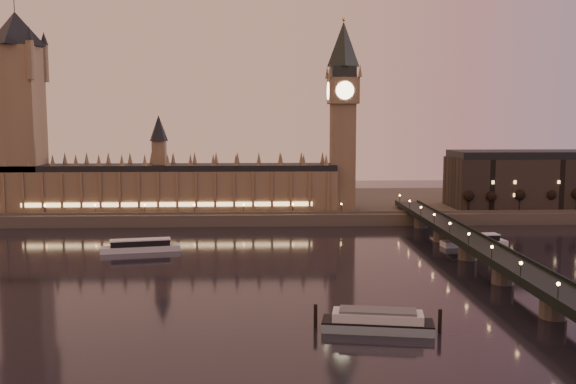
% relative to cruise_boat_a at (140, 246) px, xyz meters
% --- Properties ---
extents(ground, '(700.00, 700.00, 0.00)m').
position_rel_cruise_boat_a_xyz_m(ground, '(41.67, -39.70, -2.32)').
color(ground, black).
rests_on(ground, ground).
extents(far_embankment, '(560.00, 130.00, 6.00)m').
position_rel_cruise_boat_a_xyz_m(far_embankment, '(71.67, 125.30, 0.68)').
color(far_embankment, '#423D35').
rests_on(far_embankment, ground).
extents(palace_of_westminster, '(180.00, 26.62, 52.00)m').
position_rel_cruise_boat_a_xyz_m(palace_of_westminster, '(1.55, 81.29, 19.38)').
color(palace_of_westminster, brown).
rests_on(palace_of_westminster, ground).
extents(victoria_tower, '(31.68, 31.68, 118.00)m').
position_rel_cruise_boat_a_xyz_m(victoria_tower, '(-78.33, 81.30, 63.47)').
color(victoria_tower, brown).
rests_on(victoria_tower, ground).
extents(big_ben, '(17.68, 17.68, 104.00)m').
position_rel_cruise_boat_a_xyz_m(big_ben, '(95.66, 81.28, 61.63)').
color(big_ben, brown).
rests_on(big_ben, ground).
extents(westminster_bridge, '(13.20, 260.00, 15.30)m').
position_rel_cruise_boat_a_xyz_m(westminster_bridge, '(133.28, -39.70, 3.19)').
color(westminster_bridge, black).
rests_on(westminster_bridge, ground).
extents(bare_tree_0, '(5.98, 5.98, 12.17)m').
position_rel_cruise_boat_a_xyz_m(bare_tree_0, '(161.21, 69.30, 12.76)').
color(bare_tree_0, black).
rests_on(bare_tree_0, ground).
extents(bare_tree_1, '(5.98, 5.98, 12.17)m').
position_rel_cruise_boat_a_xyz_m(bare_tree_1, '(176.68, 69.30, 12.76)').
color(bare_tree_1, black).
rests_on(bare_tree_1, ground).
extents(bare_tree_2, '(5.98, 5.98, 12.17)m').
position_rel_cruise_boat_a_xyz_m(bare_tree_2, '(192.16, 69.30, 12.76)').
color(bare_tree_2, black).
rests_on(bare_tree_2, ground).
extents(bare_tree_3, '(5.98, 5.98, 12.17)m').
position_rel_cruise_boat_a_xyz_m(bare_tree_3, '(207.63, 69.30, 12.76)').
color(bare_tree_3, black).
rests_on(bare_tree_3, ground).
extents(cruise_boat_a, '(33.71, 13.35, 5.27)m').
position_rel_cruise_boat_a_xyz_m(cruise_boat_a, '(0.00, 0.00, 0.00)').
color(cruise_boat_a, silver).
rests_on(cruise_boat_a, ground).
extents(cruise_boat_b, '(29.62, 10.62, 5.35)m').
position_rel_cruise_boat_a_xyz_m(cruise_boat_b, '(145.10, 6.04, 0.03)').
color(cruise_boat_b, silver).
rests_on(cruise_boat_b, ground).
extents(moored_barge, '(33.31, 13.08, 6.19)m').
position_rel_cruise_boat_a_xyz_m(moored_barge, '(82.25, -105.83, 0.29)').
color(moored_barge, '#7E96A1').
rests_on(moored_barge, ground).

